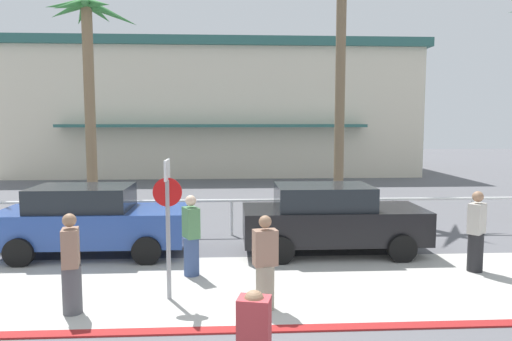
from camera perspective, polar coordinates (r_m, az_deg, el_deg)
ground_plane at (r=15.31m, az=-2.91°, el=-6.36°), size 80.00×80.00×0.00m
sidewalk_strip at (r=9.72m, az=-2.73°, el=-13.55°), size 44.00×4.00×0.02m
curb_paint at (r=7.86m, az=-2.60°, el=-18.37°), size 44.00×0.24×0.03m
building_backdrop at (r=32.37m, az=-4.74°, el=7.13°), size 24.56×12.20×7.91m
rail_fence at (r=13.68m, az=-2.90°, el=-4.26°), size 18.79×0.08×1.04m
stop_sign_bike_lane at (r=8.76m, az=-10.43°, el=-4.50°), size 0.52×0.56×2.56m
palm_tree_2 at (r=17.69m, az=-19.18°, el=13.34°), size 3.01×3.58×7.35m
palm_tree_3 at (r=18.32m, az=10.11°, el=17.36°), size 3.30×3.31×9.79m
car_blue_1 at (r=12.32m, az=-18.95°, el=-5.54°), size 4.40×2.02×1.69m
car_black_2 at (r=11.98m, az=8.87°, el=-5.61°), size 4.40×2.02×1.69m
pedestrian_0 at (r=10.20m, az=-7.69°, el=-8.05°), size 0.43×0.47×1.72m
pedestrian_1 at (r=8.74m, az=-21.07°, el=-10.74°), size 0.38×0.45×1.72m
pedestrian_2 at (r=8.37m, az=1.09°, el=-11.35°), size 0.44×0.38×1.65m
pedestrian_3 at (r=11.40m, az=24.65°, el=-6.93°), size 0.47×0.46×1.76m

